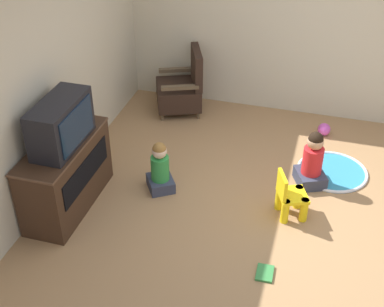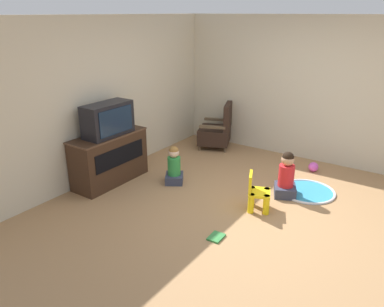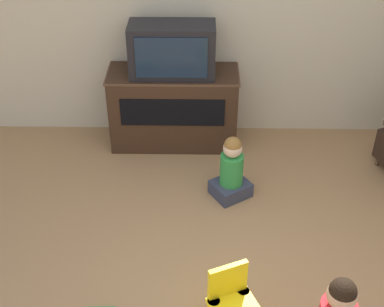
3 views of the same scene
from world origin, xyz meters
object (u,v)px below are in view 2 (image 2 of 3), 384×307
at_px(television, 108,119).
at_px(child_watching_center, 286,177).
at_px(yellow_kid_chair, 257,195).
at_px(child_watching_left, 174,167).
at_px(toy_ball, 313,167).
at_px(book, 216,237).
at_px(black_armchair, 217,131).
at_px(tv_cabinet, 109,158).

xyz_separation_m(television, child_watching_center, (1.11, -2.44, -0.74)).
relative_size(yellow_kid_chair, child_watching_left, 0.86).
relative_size(toy_ball, book, 0.75).
height_order(black_armchair, child_watching_center, black_armchair).
bearing_deg(child_watching_center, child_watching_left, 84.97).
relative_size(tv_cabinet, child_watching_center, 1.85).
bearing_deg(television, black_armchair, -12.77).
bearing_deg(black_armchair, child_watching_left, -13.15).
bearing_deg(child_watching_center, book, 146.19).
xyz_separation_m(television, toy_ball, (2.23, -2.51, -0.95)).
relative_size(child_watching_left, book, 2.80).
distance_m(television, yellow_kid_chair, 2.48).
xyz_separation_m(yellow_kid_chair, toy_ball, (1.74, -0.23, -0.13)).
height_order(television, toy_ball, television).
bearing_deg(child_watching_left, toy_ball, -78.25).
bearing_deg(book, child_watching_center, -11.74).
height_order(black_armchair, yellow_kid_chair, black_armchair).
bearing_deg(yellow_kid_chair, tv_cabinet, 78.79).
bearing_deg(black_armchair, book, 8.49).
bearing_deg(book, black_armchair, 28.54).
xyz_separation_m(tv_cabinet, television, (0.00, -0.04, 0.63)).
distance_m(yellow_kid_chair, child_watching_left, 1.46).
bearing_deg(television, yellow_kid_chair, -77.90).
bearing_deg(yellow_kid_chair, toy_ball, -30.67).
distance_m(yellow_kid_chair, child_watching_center, 0.65).
xyz_separation_m(child_watching_left, child_watching_center, (0.57, -1.62, 0.03)).
height_order(black_armchair, toy_ball, black_armchair).
bearing_deg(toy_ball, child_watching_left, 134.90).
relative_size(tv_cabinet, toy_ball, 7.68).
distance_m(tv_cabinet, child_watching_center, 2.72).
xyz_separation_m(tv_cabinet, black_armchair, (2.34, -0.57, -0.07)).
bearing_deg(black_armchair, toy_ball, 64.32).
bearing_deg(tv_cabinet, black_armchair, -13.65).
height_order(tv_cabinet, child_watching_left, tv_cabinet).
bearing_deg(child_watching_left, black_armchair, -23.94).
relative_size(child_watching_center, book, 3.13).
bearing_deg(tv_cabinet, book, -101.00).
bearing_deg(child_watching_left, yellow_kid_chair, -125.17).
bearing_deg(yellow_kid_chair, child_watching_left, 64.87).
xyz_separation_m(yellow_kid_chair, child_watching_left, (0.05, 1.46, 0.05)).
bearing_deg(yellow_kid_chair, black_armchair, 20.32).
distance_m(child_watching_left, child_watching_center, 1.72).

